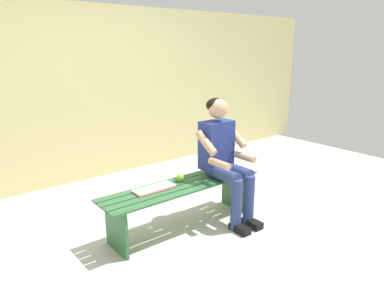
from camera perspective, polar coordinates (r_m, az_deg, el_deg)
brick_wall at (r=4.95m, az=-21.07°, el=8.32°), size 9.50×0.24×2.29m
bench_near at (r=3.60m, az=-1.51°, el=-6.53°), size 1.71×0.42×0.46m
person_seated at (r=3.69m, az=5.12°, el=-0.24°), size 0.50×0.69×1.27m
apple at (r=3.61m, az=-1.88°, el=-3.85°), size 0.08×0.08×0.08m
book_open at (r=3.44m, az=-6.00°, el=-5.55°), size 0.41×0.16×0.02m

